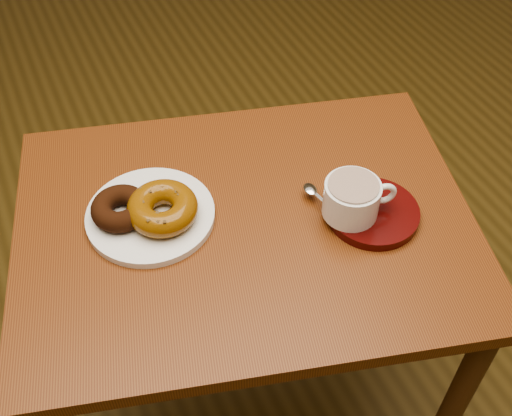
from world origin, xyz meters
name	(u,v)px	position (x,y,z in m)	size (l,w,h in m)	color
ground	(208,320)	(0.00, 0.00, 0.00)	(6.00, 6.00, 0.00)	brown
cafe_table	(246,262)	(0.00, -0.28, 0.59)	(0.87, 0.74, 0.70)	brown
donut_plate	(151,215)	(-0.14, -0.21, 0.71)	(0.21, 0.21, 0.01)	white
donut_cinnamon	(120,208)	(-0.19, -0.20, 0.73)	(0.10, 0.10, 0.03)	black
donut_caramel	(163,208)	(-0.13, -0.23, 0.74)	(0.16, 0.16, 0.04)	brown
saucer	(373,213)	(0.19, -0.36, 0.71)	(0.15, 0.15, 0.02)	#3E0908
coffee_cup	(353,198)	(0.15, -0.35, 0.75)	(0.12, 0.09, 0.06)	white
teaspoon	(314,192)	(0.12, -0.29, 0.72)	(0.03, 0.10, 0.01)	silver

